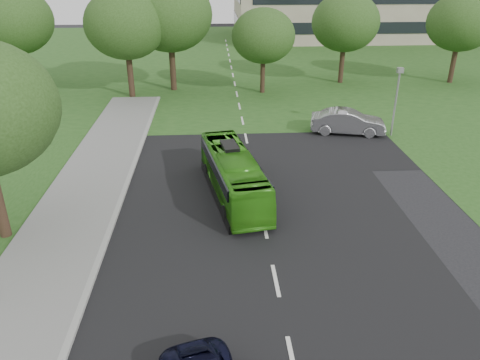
{
  "coord_description": "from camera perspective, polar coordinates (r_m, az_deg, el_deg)",
  "views": [
    {
      "loc": [
        -2.26,
        -16.61,
        11.22
      ],
      "look_at": [
        -1.04,
        3.84,
        1.6
      ],
      "focal_mm": 35.0,
      "sensor_mm": 36.0,
      "label": 1
    }
  ],
  "objects": [
    {
      "name": "tree_park_d",
      "position": [
        48.64,
        12.74,
        18.22
      ],
      "size": [
        6.51,
        6.51,
        8.61
      ],
      "color": "black",
      "rests_on": "ground"
    },
    {
      "name": "tree_park_a",
      "position": [
        43.3,
        -13.8,
        17.96
      ],
      "size": [
        6.98,
        6.98,
        9.28
      ],
      "color": "black",
      "rests_on": "ground"
    },
    {
      "name": "ground",
      "position": [
        20.17,
        3.64,
        -8.7
      ],
      "size": [
        160.0,
        160.0,
        0.0
      ],
      "primitive_type": "plane",
      "color": "black",
      "rests_on": "ground"
    },
    {
      "name": "tree_park_c",
      "position": [
        43.78,
        2.87,
        17.14
      ],
      "size": [
        5.7,
        5.7,
        7.57
      ],
      "color": "black",
      "rests_on": "ground"
    },
    {
      "name": "street_surfaces",
      "position": [
        40.96,
        -0.67,
        9.3
      ],
      "size": [
        120.0,
        120.0,
        0.15
      ],
      "color": "black",
      "rests_on": "ground"
    },
    {
      "name": "camera_pole",
      "position": [
        34.1,
        18.59,
        10.06
      ],
      "size": [
        0.48,
        0.45,
        4.78
      ],
      "rotation": [
        0.0,
        0.0,
        0.33
      ],
      "color": "gray",
      "rests_on": "ground"
    },
    {
      "name": "sedan",
      "position": [
        34.32,
        13.01,
        6.93
      ],
      "size": [
        5.45,
        2.86,
        1.71
      ],
      "primitive_type": "imported",
      "rotation": [
        0.0,
        0.0,
        1.36
      ],
      "color": "#A9A9AE",
      "rests_on": "ground"
    },
    {
      "name": "tree_park_b",
      "position": [
        45.02,
        -8.59,
        19.29
      ],
      "size": [
        7.72,
        7.72,
        10.12
      ],
      "color": "black",
      "rests_on": "ground"
    },
    {
      "name": "tree_park_e",
      "position": [
        52.14,
        25.34,
        16.97
      ],
      "size": [
        6.44,
        6.44,
        8.58
      ],
      "color": "black",
      "rests_on": "ground"
    },
    {
      "name": "tree_park_f",
      "position": [
        48.55,
        -25.96,
        17.08
      ],
      "size": [
        7.04,
        7.04,
        9.4
      ],
      "color": "black",
      "rests_on": "ground"
    },
    {
      "name": "bus",
      "position": [
        24.2,
        -0.81,
        0.68
      ],
      "size": [
        3.47,
        8.79,
        2.39
      ],
      "primitive_type": "imported",
      "rotation": [
        0.0,
        0.0,
        0.18
      ],
      "color": "#379419",
      "rests_on": "ground"
    }
  ]
}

